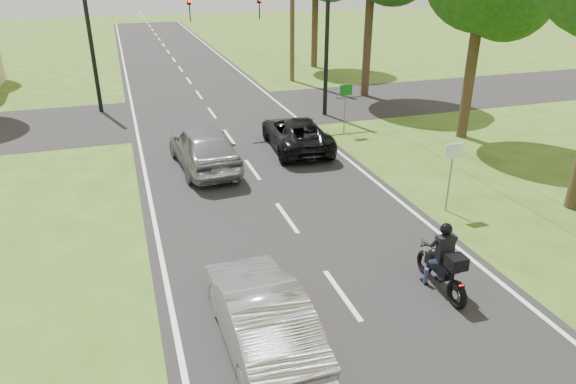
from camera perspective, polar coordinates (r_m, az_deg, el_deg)
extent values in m
plane|color=#365417|center=(11.80, 6.01, -11.32)|extent=(140.00, 140.00, 0.00)
cube|color=black|center=(20.33, -5.38, 4.46)|extent=(8.00, 100.00, 0.01)
cube|color=black|center=(25.95, -8.45, 8.67)|extent=(60.00, 7.00, 0.01)
torus|color=black|center=(12.74, 14.94, -7.57)|extent=(0.15, 0.60, 0.59)
torus|color=black|center=(11.81, 18.24, -10.77)|extent=(0.17, 0.65, 0.65)
cube|color=black|center=(12.19, 16.45, -7.84)|extent=(0.28, 0.86, 0.27)
sphere|color=black|center=(12.26, 16.00, -6.68)|extent=(0.31, 0.31, 0.31)
cube|color=black|center=(11.88, 17.33, -7.92)|extent=(0.32, 0.50, 0.09)
cube|color=#FF0C07|center=(11.59, 18.69, -9.86)|extent=(0.09, 0.03, 0.04)
cylinder|color=silver|center=(12.07, 18.11, -10.03)|extent=(0.11, 0.72, 0.08)
cylinder|color=black|center=(12.31, 15.65, -5.63)|extent=(0.56, 0.05, 0.03)
cube|color=black|center=(11.56, 18.21, -7.44)|extent=(0.41, 0.37, 0.29)
cube|color=black|center=(11.82, 17.10, -5.90)|extent=(0.37, 0.21, 0.54)
sphere|color=black|center=(11.67, 17.19, -3.95)|extent=(0.27, 0.27, 0.27)
cylinder|color=navy|center=(12.39, 15.08, -9.05)|extent=(0.11, 0.11, 0.40)
cylinder|color=navy|center=(12.58, 16.65, -8.70)|extent=(0.11, 0.11, 0.40)
imported|color=black|center=(20.45, 0.91, 6.57)|extent=(2.40, 4.68, 1.26)
imported|color=#B3B4B9|center=(10.04, -3.00, -13.48)|extent=(1.53, 4.20, 1.38)
imported|color=gray|center=(18.64, -9.38, 5.01)|extent=(2.21, 4.79, 1.59)
cylinder|color=black|center=(24.84, 4.29, 15.24)|extent=(0.20, 0.20, 6.00)
imported|color=black|center=(23.58, -3.22, 19.82)|extent=(0.16, 0.36, 1.00)
imported|color=black|center=(22.98, -10.89, 19.34)|extent=(0.16, 0.36, 1.00)
sphere|color=#FF0C07|center=(22.78, -10.89, 20.13)|extent=(0.16, 0.16, 0.16)
cylinder|color=black|center=(26.99, -20.93, 14.51)|extent=(0.20, 0.20, 6.00)
cylinder|color=slate|center=(15.77, 17.51, 1.32)|extent=(0.05, 0.05, 2.00)
cube|color=silver|center=(15.44, 17.99, 4.35)|extent=(0.55, 0.04, 0.45)
cylinder|color=slate|center=(22.44, 6.33, 8.98)|extent=(0.05, 0.05, 2.00)
cube|color=#0C591E|center=(22.20, 6.47, 11.20)|extent=(0.55, 0.04, 0.45)
cylinder|color=#332316|center=(22.67, 19.67, 12.94)|extent=(0.44, 0.44, 5.88)
cylinder|color=#332316|center=(28.96, 8.91, 17.30)|extent=(0.44, 0.44, 7.00)
cylinder|color=#332316|center=(37.35, 3.01, 18.60)|extent=(0.44, 0.44, 6.44)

